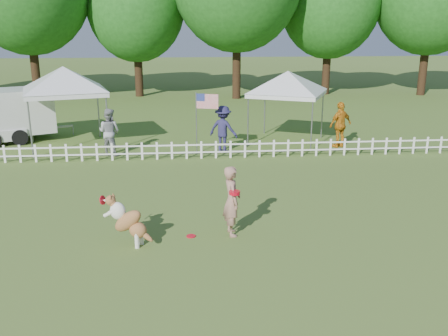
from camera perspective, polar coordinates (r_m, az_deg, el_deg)
The scene contains 15 objects.
ground at distance 10.47m, azimuth -2.33°, elevation -8.94°, with size 120.00×120.00×0.00m, color #40621E.
picket_fence at distance 16.99m, azimuth -3.46°, elevation 2.06°, with size 22.00×0.08×0.60m, color white, non-canonical shape.
handler at distance 10.75m, azimuth 0.89°, elevation -3.78°, with size 0.56×0.37×1.55m, color #A57663.
dog at distance 10.51m, azimuth -10.85°, elevation -5.98°, with size 1.02×0.34×1.06m, color brown, non-canonical shape.
frisbee_on_turf at distance 10.94m, azimuth -3.79°, elevation -7.77°, with size 0.20×0.20×0.02m, color red.
canopy_tent_left at distance 19.36m, azimuth -17.57°, elevation 6.55°, with size 2.80×2.80×2.90m, color white, non-canonical shape.
canopy_tent_right at distance 19.40m, azimuth 7.19°, elevation 6.86°, with size 2.58×2.58×2.67m, color white, non-canonical shape.
cargo_trailer at distance 21.14m, azimuth -24.09°, elevation 5.49°, with size 4.64×2.04×2.04m, color silver, non-canonical shape.
flag_pole at distance 17.50m, azimuth -3.17°, elevation 5.12°, with size 0.83×0.09×2.17m, color gray, non-canonical shape.
spectator_a at distance 17.80m, azimuth -12.97°, elevation 4.04°, with size 0.80×0.62×1.64m, color #98999D.
spectator_b at distance 17.84m, azimuth -0.09°, elevation 4.50°, with size 1.07×0.61×1.65m, color #26234C.
spectator_c at distance 18.96m, azimuth 13.15°, elevation 4.84°, with size 0.99×0.41×1.69m, color orange.
tree_center_left at distance 32.08m, azimuth -10.03°, elevation 16.80°, with size 6.00×6.00×9.80m, color #1D5518, non-canonical shape.
tree_right at distance 33.33m, azimuth 11.98°, elevation 17.18°, with size 6.20×6.20×10.40m, color #1D5518, non-canonical shape.
tree_far_right at distance 34.61m, azimuth 22.53°, elevation 17.13°, with size 7.00×7.00×11.40m, color #1D5518, non-canonical shape.
Camera 1 is at (-0.40, -9.47, 4.45)m, focal length 40.00 mm.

